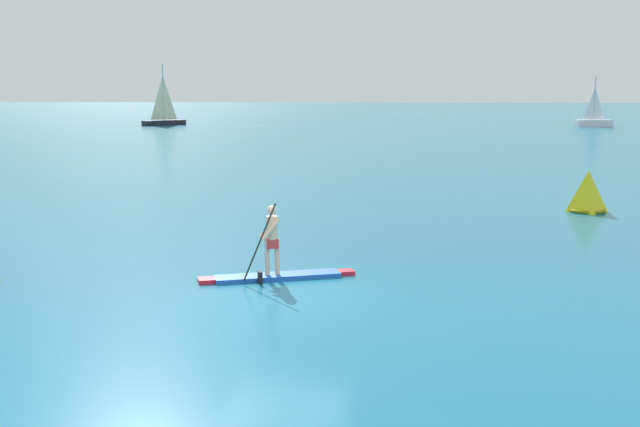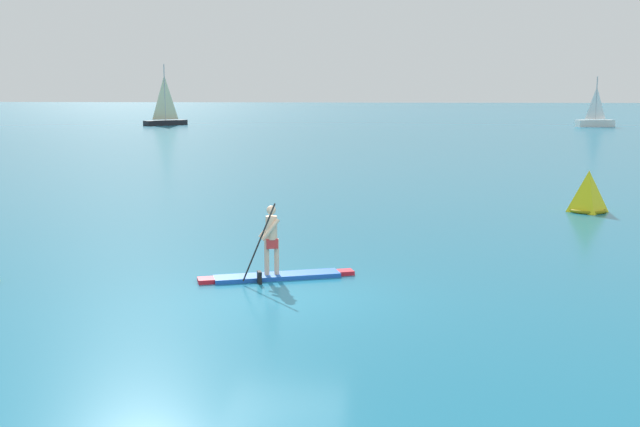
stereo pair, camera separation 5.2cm
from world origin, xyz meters
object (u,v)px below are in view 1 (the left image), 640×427
(race_marker_buoy, at_px, (588,193))
(sailboat_left_horizon, at_px, (164,117))
(paddleboarder_mid_center, at_px, (275,263))
(sailboat_right_horizon, at_px, (593,120))

(race_marker_buoy, xyz_separation_m, sailboat_left_horizon, (-32.99, 61.12, 0.30))
(paddleboarder_mid_center, xyz_separation_m, sailboat_right_horizon, (25.28, 73.10, 0.34))
(sailboat_left_horizon, bearing_deg, paddleboarder_mid_center, -119.73)
(paddleboarder_mid_center, height_order, race_marker_buoy, paddleboarder_mid_center)
(race_marker_buoy, relative_size, sailboat_right_horizon, 0.26)
(sailboat_right_horizon, bearing_deg, sailboat_left_horizon, -13.24)
(paddleboarder_mid_center, relative_size, race_marker_buoy, 2.41)
(sailboat_left_horizon, relative_size, sailboat_right_horizon, 1.26)
(sailboat_left_horizon, bearing_deg, sailboat_right_horizon, -46.24)
(paddleboarder_mid_center, xyz_separation_m, sailboat_left_horizon, (-23.54, 71.69, 0.60))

